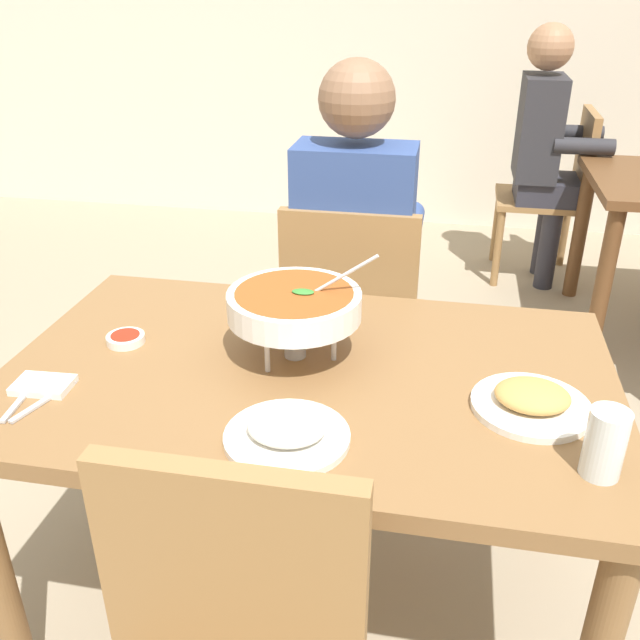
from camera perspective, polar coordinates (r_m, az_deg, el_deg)
ground_plane at (r=2.01m, az=-0.87°, el=-22.20°), size 16.00×16.00×0.00m
dining_table_main at (r=1.59m, az=-1.02°, el=-7.32°), size 1.35×0.84×0.73m
chair_diner_main at (r=2.25m, az=2.67°, el=0.23°), size 0.44×0.44×0.90m
diner_main at (r=2.19m, az=2.92°, el=6.15°), size 0.40×0.45×1.31m
curry_bowl at (r=1.53m, az=-2.12°, el=1.22°), size 0.33×0.30×0.26m
rice_plate at (r=1.31m, az=-2.76°, el=-9.19°), size 0.24×0.24×0.06m
appetizer_plate at (r=1.46m, az=17.09°, el=-6.40°), size 0.24×0.24×0.06m
sauce_dish at (r=1.71m, az=-15.77°, el=-1.48°), size 0.09×0.09×0.02m
napkin_folded at (r=1.58m, az=-21.91°, el=-5.01°), size 0.12×0.09×0.02m
fork_utensil at (r=1.56m, az=-23.44°, el=-5.97°), size 0.03×0.17×0.01m
spoon_utensil at (r=1.53m, az=-21.87°, el=-6.23°), size 0.06×0.17×0.01m
drink_glass at (r=1.31m, az=22.44°, el=-9.65°), size 0.07×0.07×0.13m
chair_bg_left at (r=3.90m, az=19.14°, el=10.39°), size 0.45×0.45×0.90m
patron_bg_left at (r=3.78m, az=18.11°, el=13.76°), size 0.45×0.40×1.31m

